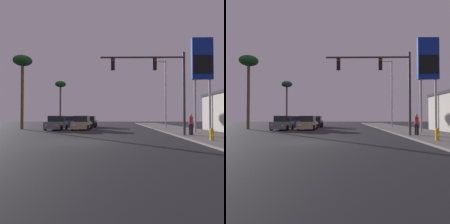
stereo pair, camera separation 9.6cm
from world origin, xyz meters
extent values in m
plane|color=#28282B|center=(0.00, 0.00, 0.00)|extent=(120.00, 120.00, 0.00)
cube|color=gray|center=(9.50, 10.00, 0.06)|extent=(5.00, 60.00, 0.12)
cube|color=black|center=(-1.77, 19.87, 0.58)|extent=(1.85, 4.22, 0.80)
cube|color=black|center=(-1.77, 20.02, 1.33)|extent=(1.62, 2.02, 0.70)
cylinder|color=black|center=(-2.67, 18.57, 0.32)|extent=(0.24, 0.64, 0.64)
cylinder|color=black|center=(-0.87, 18.57, 0.32)|extent=(0.24, 0.64, 0.64)
cylinder|color=black|center=(-2.67, 21.17, 0.32)|extent=(0.24, 0.64, 0.64)
cylinder|color=black|center=(-0.87, 21.17, 0.32)|extent=(0.24, 0.64, 0.64)
sphere|color=#F2EACC|center=(-2.33, 17.75, 0.63)|extent=(0.18, 0.18, 0.18)
sphere|color=#F2EACC|center=(-1.22, 17.75, 0.63)|extent=(0.18, 0.18, 0.18)
cube|color=tan|center=(-1.89, 12.82, 0.58)|extent=(1.91, 4.25, 0.80)
cube|color=black|center=(-1.89, 12.97, 1.33)|extent=(1.65, 2.04, 0.70)
cylinder|color=black|center=(-2.79, 11.52, 0.32)|extent=(0.24, 0.64, 0.64)
cylinder|color=black|center=(-0.99, 11.52, 0.32)|extent=(0.24, 0.64, 0.64)
cylinder|color=black|center=(-2.79, 14.12, 0.32)|extent=(0.24, 0.64, 0.64)
cylinder|color=black|center=(-0.99, 14.12, 0.32)|extent=(0.24, 0.64, 0.64)
sphere|color=#F2EACC|center=(-2.45, 10.70, 0.63)|extent=(0.18, 0.18, 0.18)
sphere|color=#F2EACC|center=(-1.33, 10.70, 0.63)|extent=(0.18, 0.18, 0.18)
cube|color=slate|center=(-4.85, 12.44, 0.58)|extent=(1.83, 4.21, 0.80)
cube|color=black|center=(-4.85, 12.59, 1.33)|extent=(1.61, 2.01, 0.70)
cylinder|color=black|center=(-5.75, 11.14, 0.32)|extent=(0.24, 0.64, 0.64)
cylinder|color=black|center=(-3.95, 11.14, 0.32)|extent=(0.24, 0.64, 0.64)
cylinder|color=black|center=(-5.75, 13.74, 0.32)|extent=(0.24, 0.64, 0.64)
cylinder|color=black|center=(-3.95, 13.74, 0.32)|extent=(0.24, 0.64, 0.64)
sphere|color=#F2EACC|center=(-5.41, 10.32, 0.63)|extent=(0.18, 0.18, 0.18)
sphere|color=#F2EACC|center=(-4.29, 10.32, 0.63)|extent=(0.18, 0.18, 0.18)
cube|color=navy|center=(-4.96, 20.62, 0.58)|extent=(1.91, 4.25, 0.80)
cube|color=black|center=(-4.96, 20.77, 1.33)|extent=(1.65, 2.04, 0.70)
cylinder|color=black|center=(-5.86, 19.32, 0.32)|extent=(0.24, 0.64, 0.64)
cylinder|color=black|center=(-4.06, 19.32, 0.32)|extent=(0.24, 0.64, 0.64)
cylinder|color=black|center=(-5.86, 21.92, 0.32)|extent=(0.24, 0.64, 0.64)
cylinder|color=black|center=(-4.06, 21.92, 0.32)|extent=(0.24, 0.64, 0.64)
sphere|color=#F2EACC|center=(-5.52, 18.50, 0.63)|extent=(0.18, 0.18, 0.18)
sphere|color=#F2EACC|center=(-4.41, 18.50, 0.63)|extent=(0.18, 0.18, 0.18)
cylinder|color=#38383D|center=(7.53, 3.57, 3.37)|extent=(0.20, 0.20, 6.50)
cylinder|color=#38383D|center=(4.27, 3.57, 6.22)|extent=(6.53, 0.14, 0.14)
cube|color=black|center=(5.24, 3.57, 5.67)|extent=(0.30, 0.24, 0.90)
sphere|color=red|center=(5.24, 3.43, 5.94)|extent=(0.20, 0.20, 0.20)
cube|color=black|center=(1.98, 3.57, 5.67)|extent=(0.30, 0.24, 0.90)
sphere|color=red|center=(1.98, 3.43, 5.94)|extent=(0.20, 0.20, 0.20)
cylinder|color=#99999E|center=(8.90, 15.70, 4.62)|extent=(0.18, 0.18, 9.00)
cylinder|color=#99999E|center=(8.20, 15.70, 8.97)|extent=(1.40, 0.10, 0.10)
ellipsoid|color=silver|center=(7.50, 15.70, 8.92)|extent=(0.50, 0.24, 0.20)
cylinder|color=#99999E|center=(9.78, 7.41, 2.62)|extent=(0.20, 0.20, 5.00)
cylinder|color=#99999E|center=(11.18, 7.41, 2.62)|extent=(0.20, 0.20, 5.00)
cube|color=navy|center=(10.48, 7.41, 7.12)|extent=(2.00, 0.40, 4.00)
cube|color=black|center=(10.48, 7.20, 6.52)|extent=(1.80, 0.03, 1.80)
cylinder|color=gold|center=(8.05, -0.04, 0.42)|extent=(0.24, 0.24, 0.60)
sphere|color=gold|center=(8.05, -0.04, 0.78)|extent=(0.20, 0.20, 0.20)
cylinder|color=gold|center=(8.05, -0.21, 0.45)|extent=(0.08, 0.10, 0.08)
cylinder|color=#23232D|center=(8.07, 3.93, 0.54)|extent=(0.16, 0.16, 0.85)
cylinder|color=#23232D|center=(8.25, 3.93, 0.54)|extent=(0.16, 0.16, 0.85)
cylinder|color=#BF3333|center=(8.16, 3.93, 1.27)|extent=(0.32, 0.32, 0.60)
sphere|color=tan|center=(8.16, 3.93, 1.68)|extent=(0.22, 0.22, 0.22)
cylinder|color=brown|center=(-9.87, 34.00, 4.13)|extent=(0.36, 0.36, 8.27)
ellipsoid|color=#1E5123|center=(-9.87, 34.00, 8.75)|extent=(2.40, 2.40, 1.32)
cylinder|color=brown|center=(-9.67, 14.00, 4.13)|extent=(0.36, 0.36, 8.26)
ellipsoid|color=#1E5123|center=(-9.67, 14.00, 8.74)|extent=(2.40, 2.40, 1.32)
camera|label=1|loc=(2.17, -13.44, 1.54)|focal=35.00mm
camera|label=2|loc=(2.27, -13.44, 1.54)|focal=35.00mm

